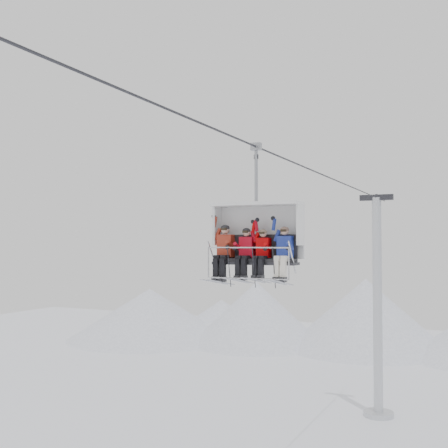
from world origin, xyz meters
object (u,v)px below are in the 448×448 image
at_px(skier_far_left, 224,250).
at_px(skier_far_right, 284,251).
at_px(lift_tower_right, 378,321).
at_px(skier_center_left, 245,251).
at_px(skier_center_right, 262,252).
at_px(chairlift_carrier, 258,233).

distance_m(skier_far_left, skier_far_right, 1.87).
bearing_deg(skier_far_right, skier_far_left, 179.74).
distance_m(lift_tower_right, skier_far_right, 20.46).
xyz_separation_m(skier_center_left, skier_center_right, (0.52, -0.01, -0.02)).
relative_size(skier_center_right, skier_far_right, 1.00).
xyz_separation_m(chairlift_carrier, skier_center_left, (-0.27, -0.32, -0.53)).
height_order(chairlift_carrier, skier_far_left, chairlift_carrier).
xyz_separation_m(skier_center_left, skier_far_right, (1.18, 0.00, 0.01)).
relative_size(lift_tower_right, skier_center_left, 7.99).
bearing_deg(lift_tower_right, chairlift_carrier, -90.00).
height_order(lift_tower_right, skier_far_left, lift_tower_right).
distance_m(lift_tower_right, skier_center_right, 20.44).
height_order(skier_far_left, skier_center_left, skier_far_left).
bearing_deg(skier_far_right, lift_tower_right, 92.61).
bearing_deg(skier_center_left, skier_center_right, -0.61).
bearing_deg(skier_far_right, skier_center_right, -179.22).
height_order(chairlift_carrier, skier_center_left, chairlift_carrier).
relative_size(chairlift_carrier, skier_center_left, 2.36).
distance_m(lift_tower_right, skier_far_left, 20.46).
bearing_deg(skier_center_right, skier_center_left, 179.39).
height_order(lift_tower_right, skier_far_right, lift_tower_right).
relative_size(skier_center_left, skier_center_right, 1.00).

